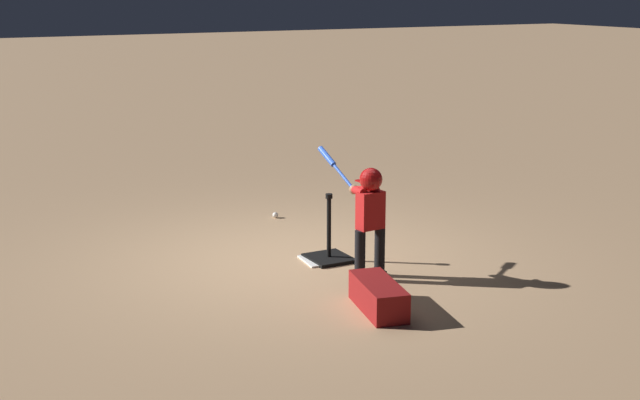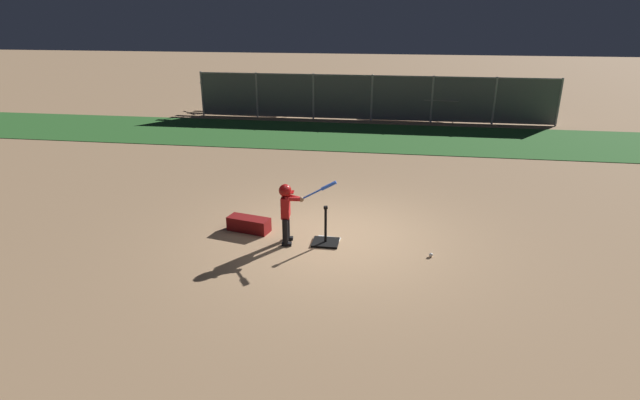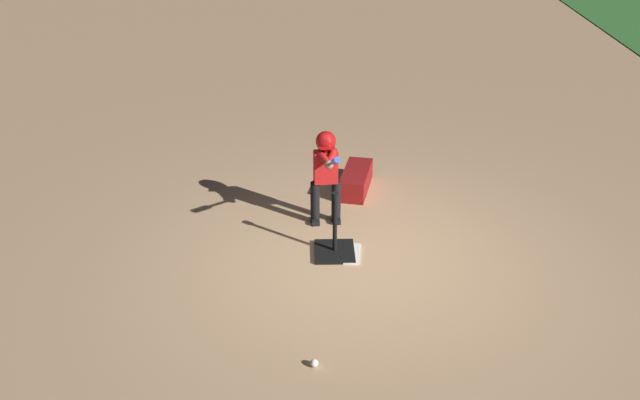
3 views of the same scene
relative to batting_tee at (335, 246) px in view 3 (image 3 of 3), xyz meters
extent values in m
plane|color=tan|center=(0.21, 0.34, -0.09)|extent=(90.00, 90.00, 0.00)
cube|color=white|center=(0.02, 0.06, -0.08)|extent=(0.49, 0.49, 0.02)
cube|color=black|center=(0.00, 0.00, -0.07)|extent=(0.49, 0.44, 0.04)
cylinder|color=black|center=(0.00, 0.00, 0.28)|extent=(0.05, 0.05, 0.66)
cylinder|color=black|center=(0.00, 0.00, 0.63)|extent=(0.08, 0.08, 0.05)
cylinder|color=black|center=(-0.75, 0.05, 0.17)|extent=(0.12, 0.12, 0.53)
cube|color=black|center=(-0.73, 0.05, -0.06)|extent=(0.19, 0.11, 0.06)
cylinder|color=black|center=(-0.72, -0.20, 0.17)|extent=(0.12, 0.12, 0.53)
cube|color=black|center=(-0.70, -0.20, -0.06)|extent=(0.19, 0.11, 0.06)
cube|color=red|center=(-0.73, -0.08, 0.63)|extent=(0.17, 0.29, 0.39)
sphere|color=#936B4C|center=(-0.73, -0.08, 0.94)|extent=(0.20, 0.20, 0.20)
sphere|color=maroon|center=(-0.73, -0.08, 0.95)|extent=(0.23, 0.23, 0.23)
cube|color=maroon|center=(-0.64, -0.07, 0.92)|extent=(0.14, 0.18, 0.01)
cylinder|color=red|center=(-0.59, -0.02, 0.81)|extent=(0.32, 0.14, 0.11)
cylinder|color=red|center=(-0.58, -0.11, 0.81)|extent=(0.32, 0.19, 0.11)
sphere|color=#936B4C|center=(-0.44, -0.05, 0.79)|extent=(0.10, 0.10, 0.10)
cylinder|color=blue|center=(-0.14, -0.02, 0.96)|extent=(0.63, 0.09, 0.36)
cylinder|color=blue|center=(0.06, 0.00, 1.06)|extent=(0.29, 0.09, 0.19)
cylinder|color=black|center=(-0.46, -0.05, 0.78)|extent=(0.04, 0.05, 0.05)
sphere|color=white|center=(1.93, -0.26, -0.05)|extent=(0.07, 0.07, 0.07)
cube|color=maroon|center=(-1.58, 0.35, 0.05)|extent=(0.89, 0.50, 0.28)
camera|label=1|loc=(-8.21, 4.51, 2.86)|focal=50.00mm
camera|label=2|loc=(1.18, -8.40, 3.98)|focal=28.00mm
camera|label=3|loc=(7.15, -0.35, 4.24)|focal=42.00mm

